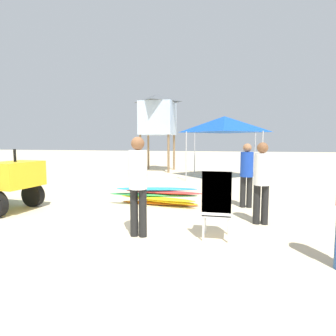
{
  "coord_description": "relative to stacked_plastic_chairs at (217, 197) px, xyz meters",
  "views": [
    {
      "loc": [
        2.57,
        -4.87,
        1.69
      ],
      "look_at": [
        1.05,
        2.22,
        0.98
      ],
      "focal_mm": 29.66,
      "sensor_mm": 36.0,
      "label": 1
    }
  ],
  "objects": [
    {
      "name": "lifeguard_near_center",
      "position": [
        0.84,
        1.11,
        0.21
      ],
      "size": [
        0.32,
        0.32,
        1.66
      ],
      "color": "black",
      "rests_on": "ground"
    },
    {
      "name": "lifeguard_near_left",
      "position": [
        -1.36,
        -0.11,
        0.28
      ],
      "size": [
        0.32,
        0.32,
        1.76
      ],
      "color": "black",
      "rests_on": "ground"
    },
    {
      "name": "ground",
      "position": [
        -2.41,
        0.18,
        -0.74
      ],
      "size": [
        80.0,
        80.0,
        0.0
      ],
      "primitive_type": "plane",
      "color": "beige"
    },
    {
      "name": "popup_canopy",
      "position": [
        -0.01,
        8.46,
        1.7
      ],
      "size": [
        3.12,
        3.12,
        2.82
      ],
      "color": "#B2B2B7",
      "rests_on": "ground"
    },
    {
      "name": "lifeguard_tower",
      "position": [
        -3.68,
        10.47,
        2.41
      ],
      "size": [
        1.98,
        1.98,
        4.27
      ],
      "color": "olive",
      "rests_on": "ground"
    },
    {
      "name": "surfboard_pile",
      "position": [
        -1.59,
        2.27,
        -0.5
      ],
      "size": [
        2.49,
        0.77,
        0.48
      ],
      "color": "orange",
      "rests_on": "ground"
    },
    {
      "name": "stacked_plastic_chairs",
      "position": [
        0.0,
        0.0,
        0.0
      ],
      "size": [
        0.48,
        0.48,
        1.29
      ],
      "color": "white",
      "rests_on": "ground"
    },
    {
      "name": "lifeguard_near_right",
      "position": [
        0.65,
        2.53,
        0.19
      ],
      "size": [
        0.32,
        0.32,
        1.63
      ],
      "color": "black",
      "rests_on": "ground"
    }
  ]
}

